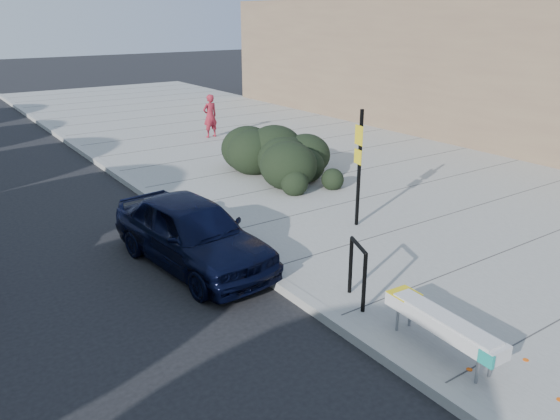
{
  "coord_description": "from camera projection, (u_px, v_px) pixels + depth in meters",
  "views": [
    {
      "loc": [
        -4.86,
        -5.52,
        4.55
      ],
      "look_at": [
        0.73,
        2.55,
        1.0
      ],
      "focal_mm": 35.0,
      "sensor_mm": 36.0,
      "label": 1
    }
  ],
  "objects": [
    {
      "name": "pedestrian",
      "position": [
        210.0,
        116.0,
        20.31
      ],
      "size": [
        0.61,
        0.43,
        1.59
      ],
      "primitive_type": "imported",
      "rotation": [
        0.0,
        0.0,
        3.23
      ],
      "color": "maroon",
      "rests_on": "sidewalk_near"
    },
    {
      "name": "bike_rack",
      "position": [
        358.0,
        267.0,
        8.63
      ],
      "size": [
        0.31,
        0.65,
        1.02
      ],
      "rotation": [
        0.0,
        0.0,
        -0.4
      ],
      "color": "black",
      "rests_on": "sidewalk_near"
    },
    {
      "name": "sign_post",
      "position": [
        359.0,
        161.0,
        11.55
      ],
      "size": [
        0.12,
        0.29,
        2.54
      ],
      "rotation": [
        0.0,
        0.0,
        -0.21
      ],
      "color": "black",
      "rests_on": "sidewalk_near"
    },
    {
      "name": "curb_near",
      "position": [
        191.0,
        224.0,
        12.25
      ],
      "size": [
        0.22,
        50.0,
        0.17
      ],
      "primitive_type": "cube",
      "color": "#9E9E99",
      "rests_on": "ground"
    },
    {
      "name": "bench",
      "position": [
        443.0,
        323.0,
        7.37
      ],
      "size": [
        0.49,
        1.9,
        0.57
      ],
      "rotation": [
        0.0,
        0.0,
        -0.05
      ],
      "color": "gray",
      "rests_on": "sidewalk_near"
    },
    {
      "name": "sidewalk_near",
      "position": [
        373.0,
        183.0,
        15.26
      ],
      "size": [
        11.2,
        50.0,
        0.15
      ],
      "primitive_type": "cube",
      "color": "gray",
      "rests_on": "ground"
    },
    {
      "name": "hedge",
      "position": [
        285.0,
        148.0,
        15.66
      ],
      "size": [
        3.01,
        4.41,
        1.51
      ],
      "primitive_type": "ellipsoid",
      "rotation": [
        0.0,
        0.0,
        -0.27
      ],
      "color": "black",
      "rests_on": "sidewalk_near"
    },
    {
      "name": "ground",
      "position": [
        335.0,
        326.0,
        8.41
      ],
      "size": [
        120.0,
        120.0,
        0.0
      ],
      "primitive_type": "plane",
      "color": "black",
      "rests_on": "ground"
    },
    {
      "name": "sedan_navy",
      "position": [
        192.0,
        232.0,
        10.26
      ],
      "size": [
        2.0,
        4.07,
        1.34
      ],
      "primitive_type": "imported",
      "rotation": [
        0.0,
        0.0,
        0.11
      ],
      "color": "black",
      "rests_on": "ground"
    }
  ]
}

